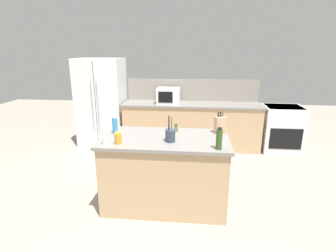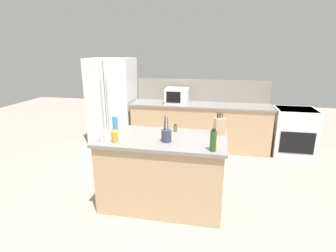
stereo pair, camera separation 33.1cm
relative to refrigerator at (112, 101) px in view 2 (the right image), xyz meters
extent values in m
plane|color=gray|center=(1.63, -2.25, -0.92)|extent=(14.00, 14.00, 0.00)
cube|color=tan|center=(1.93, -0.05, -0.47)|extent=(2.79, 0.62, 0.90)
cube|color=gray|center=(1.93, -0.05, 0.00)|extent=(2.83, 0.66, 0.04)
cube|color=gray|center=(1.93, 0.27, 0.25)|extent=(2.79, 0.03, 0.46)
cube|color=tan|center=(1.63, -2.25, -0.47)|extent=(1.55, 0.83, 0.90)
cube|color=gray|center=(1.63, -2.25, 0.00)|extent=(1.61, 0.89, 0.04)
cube|color=white|center=(0.00, 0.00, 0.00)|extent=(0.95, 0.72, 1.84)
cube|color=#2D2D2D|center=(0.00, -0.36, 0.00)|extent=(0.01, 0.00, 1.75)
cylinder|color=#ADB2B7|center=(-0.06, -0.38, 0.00)|extent=(0.02, 0.02, 1.01)
cylinder|color=#ADB2B7|center=(0.06, -0.38, 0.00)|extent=(0.02, 0.02, 1.01)
cube|color=white|center=(3.76, -0.05, -0.46)|extent=(0.76, 0.64, 0.92)
cube|color=black|center=(3.76, -0.37, -0.57)|extent=(0.61, 0.01, 0.41)
cube|color=black|center=(3.76, -0.05, -0.01)|extent=(0.68, 0.58, 0.02)
cube|color=white|center=(1.45, -0.05, 0.18)|extent=(0.46, 0.38, 0.31)
cube|color=black|center=(1.41, -0.24, 0.18)|extent=(0.29, 0.01, 0.22)
cube|color=tan|center=(2.33, -1.98, 0.13)|extent=(0.16, 0.14, 0.22)
cylinder|color=black|center=(2.30, -1.99, 0.28)|extent=(0.02, 0.02, 0.07)
cylinder|color=black|center=(2.33, -1.98, 0.28)|extent=(0.02, 0.02, 0.07)
cylinder|color=brown|center=(2.36, -1.97, 0.28)|extent=(0.02, 0.02, 0.07)
cylinder|color=#333D4C|center=(1.71, -2.39, 0.10)|extent=(0.12, 0.12, 0.15)
cylinder|color=olive|center=(1.72, -2.38, 0.25)|extent=(0.01, 0.05, 0.18)
cylinder|color=black|center=(1.69, -2.39, 0.25)|extent=(0.01, 0.05, 0.18)
cylinder|color=#B2B2B7|center=(1.71, -2.41, 0.25)|extent=(0.01, 0.03, 0.18)
cylinder|color=silver|center=(0.94, -2.56, 0.08)|extent=(0.05, 0.05, 0.11)
cylinder|color=#B2B2B7|center=(0.94, -2.56, 0.14)|extent=(0.03, 0.03, 0.02)
cylinder|color=gold|center=(1.10, -2.52, 0.09)|extent=(0.08, 0.08, 0.13)
cylinder|color=gold|center=(1.10, -2.52, 0.16)|extent=(0.05, 0.05, 0.02)
cylinder|color=#2D4C1E|center=(2.27, -2.59, 0.13)|extent=(0.07, 0.07, 0.23)
cylinder|color=black|center=(2.27, -2.59, 0.26)|extent=(0.05, 0.05, 0.03)
cylinder|color=#3384BC|center=(0.95, -2.13, 0.13)|extent=(0.07, 0.07, 0.21)
cylinder|color=white|center=(0.95, -2.13, 0.24)|extent=(0.05, 0.05, 0.03)
cylinder|color=#567038|center=(1.75, -1.98, 0.06)|extent=(0.05, 0.05, 0.09)
cylinder|color=black|center=(1.75, -1.98, 0.12)|extent=(0.03, 0.03, 0.02)
camera|label=1|loc=(1.99, -5.37, 1.10)|focal=28.00mm
camera|label=2|loc=(2.31, -5.32, 1.10)|focal=28.00mm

